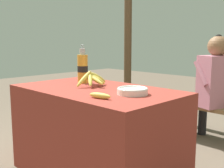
{
  "coord_description": "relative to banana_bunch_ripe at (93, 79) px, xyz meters",
  "views": [
    {
      "loc": [
        1.51,
        -1.35,
        1.03
      ],
      "look_at": [
        0.12,
        0.05,
        0.72
      ],
      "focal_mm": 45.0,
      "sensor_mm": 36.0,
      "label": 1
    }
  ],
  "objects": [
    {
      "name": "wooden_bench",
      "position": [
        0.18,
        1.3,
        -0.43
      ],
      "size": [
        1.3,
        0.32,
        0.38
      ],
      "color": "brown",
      "rests_on": "ground_plane"
    },
    {
      "name": "seated_vendor",
      "position": [
        0.35,
        1.28,
        -0.12
      ],
      "size": [
        0.47,
        0.43,
        1.09
      ],
      "rotation": [
        0.0,
        0.0,
        2.8
      ],
      "color": "#232328",
      "rests_on": "ground_plane"
    },
    {
      "name": "banana_bunch_green",
      "position": [
        -0.15,
        1.29,
        -0.3
      ],
      "size": [
        0.16,
        0.26,
        0.12
      ],
      "color": "#4C381E",
      "rests_on": "wooden_bench"
    },
    {
      "name": "banana_bunch_ripe",
      "position": [
        0.0,
        0.0,
        0.0
      ],
      "size": [
        0.17,
        0.3,
        0.13
      ],
      "color": "#4C381E",
      "rests_on": "market_counter"
    },
    {
      "name": "serving_bowl",
      "position": [
        0.42,
        -0.03,
        -0.04
      ],
      "size": [
        0.2,
        0.2,
        0.05
      ],
      "color": "white",
      "rests_on": "market_counter"
    },
    {
      "name": "support_post_near",
      "position": [
        -1.12,
        1.65,
        0.44
      ],
      "size": [
        0.11,
        0.11,
        2.37
      ],
      "color": "#4C3823",
      "rests_on": "ground_plane"
    },
    {
      "name": "water_bottle",
      "position": [
        -0.2,
        0.06,
        0.06
      ],
      "size": [
        0.09,
        0.09,
        0.32
      ],
      "color": "gold",
      "rests_on": "market_counter"
    },
    {
      "name": "market_counter",
      "position": [
        0.08,
        -0.04,
        -0.4
      ],
      "size": [
        1.24,
        0.73,
        0.68
      ],
      "color": "maroon",
      "rests_on": "ground_plane"
    },
    {
      "name": "loose_banana_front",
      "position": [
        0.37,
        -0.27,
        -0.04
      ],
      "size": [
        0.16,
        0.07,
        0.04
      ],
      "rotation": [
        0.0,
        0.0,
        0.2
      ],
      "color": "#E0C64C",
      "rests_on": "market_counter"
    }
  ]
}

